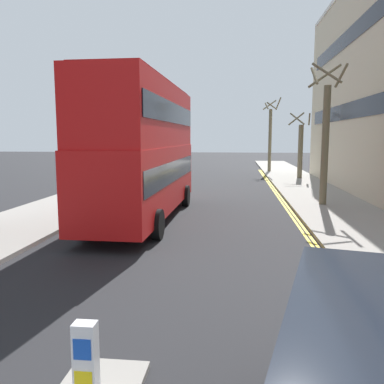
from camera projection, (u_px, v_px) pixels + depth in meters
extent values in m
cube|color=gray|center=(350.00, 219.00, 16.47)|extent=(4.00, 80.00, 0.14)
cube|color=gray|center=(48.00, 213.00, 17.86)|extent=(4.00, 80.00, 0.14)
cube|color=yellow|center=(306.00, 231.00, 14.73)|extent=(0.10, 56.00, 0.01)
cube|color=yellow|center=(302.00, 231.00, 14.75)|extent=(0.10, 56.00, 0.01)
cube|color=white|center=(86.00, 360.00, 4.87)|extent=(0.28, 0.20, 0.95)
cube|color=blue|center=(82.00, 350.00, 4.74)|extent=(0.22, 0.01, 0.26)
cube|color=yellow|center=(83.00, 379.00, 4.80)|extent=(0.22, 0.01, 0.20)
cube|color=red|center=(145.00, 178.00, 16.71)|extent=(2.71, 10.85, 2.60)
cube|color=red|center=(144.00, 116.00, 16.36)|extent=(2.66, 10.63, 2.50)
cube|color=black|center=(145.00, 171.00, 16.67)|extent=(2.73, 10.42, 0.84)
cube|color=black|center=(144.00, 113.00, 16.35)|extent=(2.72, 10.20, 0.80)
cube|color=yellow|center=(168.00, 140.00, 21.78)|extent=(2.00, 0.10, 0.44)
cube|color=maroon|center=(143.00, 83.00, 16.18)|extent=(2.44, 9.76, 0.10)
cylinder|color=black|center=(137.00, 195.00, 20.32)|extent=(0.32, 1.05, 1.04)
cylinder|color=black|center=(186.00, 196.00, 20.00)|extent=(0.32, 1.05, 1.04)
cylinder|color=black|center=(86.00, 222.00, 13.74)|extent=(0.32, 1.05, 1.04)
cylinder|color=black|center=(157.00, 224.00, 13.42)|extent=(0.32, 1.05, 1.04)
cylinder|color=#6B6047|center=(270.00, 140.00, 38.52)|extent=(0.31, 0.31, 5.93)
cylinder|color=#6B6047|center=(278.00, 104.00, 38.10)|extent=(0.40, 1.49, 1.10)
cylinder|color=#6B6047|center=(270.00, 105.00, 38.68)|extent=(1.31, 0.26, 0.97)
cylinder|color=#6B6047|center=(267.00, 106.00, 38.01)|extent=(0.35, 0.89, 0.68)
cylinder|color=#6B6047|center=(271.00, 105.00, 37.64)|extent=(0.93, 0.14, 0.70)
cylinder|color=#6B6047|center=(325.00, 146.00, 19.42)|extent=(0.34, 0.34, 5.73)
cylinder|color=#6B6047|center=(341.00, 76.00, 19.00)|extent=(0.33, 1.31, 0.97)
cylinder|color=#6B6047|center=(325.00, 76.00, 19.71)|extent=(1.59, 0.13, 1.16)
cylinder|color=#6B6047|center=(314.00, 76.00, 19.01)|extent=(0.17, 1.34, 0.99)
cylinder|color=#6B6047|center=(327.00, 73.00, 18.35)|extent=(1.37, 0.52, 1.03)
cylinder|color=#6B6047|center=(300.00, 152.00, 32.24)|extent=(0.39, 0.39, 4.27)
cylinder|color=#6B6047|center=(309.00, 119.00, 31.75)|extent=(0.29, 1.25, 0.92)
cylinder|color=#6B6047|center=(296.00, 119.00, 32.56)|extent=(1.38, 0.75, 1.08)
cylinder|color=#6B6047|center=(297.00, 119.00, 31.45)|extent=(1.10, 0.94, 0.98)
cube|color=black|center=(363.00, 24.00, 21.43)|extent=(0.04, 24.64, 1.00)
cube|color=black|center=(358.00, 109.00, 22.04)|extent=(0.04, 24.64, 1.00)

